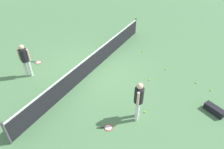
{
  "coord_description": "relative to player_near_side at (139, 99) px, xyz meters",
  "views": [
    {
      "loc": [
        -6.96,
        -5.13,
        6.09
      ],
      "look_at": [
        -0.9,
        -1.62,
        0.9
      ],
      "focal_mm": 33.11,
      "sensor_mm": 36.0,
      "label": 1
    }
  ],
  "objects": [
    {
      "name": "player_near_side",
      "position": [
        0.0,
        0.0,
        0.0
      ],
      "size": [
        0.53,
        0.42,
        1.7
      ],
      "color": "white",
      "rests_on": "ground_plane"
    },
    {
      "name": "tennis_ball_midcourt",
      "position": [
        2.45,
        0.47,
        -0.98
      ],
      "size": [
        0.07,
        0.07,
        0.07
      ],
      "primitive_type": "sphere",
      "color": "#C6E033",
      "rests_on": "ground_plane"
    },
    {
      "name": "equipment_bag",
      "position": [
        1.8,
        -2.49,
        -0.87
      ],
      "size": [
        0.59,
        0.84,
        0.28
      ],
      "color": "black",
      "rests_on": "ground_plane"
    },
    {
      "name": "ground_plane",
      "position": [
        1.8,
        3.24,
        -1.01
      ],
      "size": [
        40.0,
        40.0,
        0.0
      ],
      "primitive_type": "plane",
      "color": "#4C7A4C"
    },
    {
      "name": "tennis_ball_by_net",
      "position": [
        3.74,
        0.08,
        -0.98
      ],
      "size": [
        0.07,
        0.07,
        0.07
      ],
      "primitive_type": "sphere",
      "color": "#C6E033",
      "rests_on": "ground_plane"
    },
    {
      "name": "tennis_racket_near_player",
      "position": [
        -0.98,
        0.72,
        -1.0
      ],
      "size": [
        0.46,
        0.58,
        0.03
      ],
      "color": "red",
      "rests_on": "ground_plane"
    },
    {
      "name": "player_far_side",
      "position": [
        -0.16,
        5.69,
        0.0
      ],
      "size": [
        0.47,
        0.49,
        1.7
      ],
      "color": "white",
      "rests_on": "ground_plane"
    },
    {
      "name": "tennis_ball_baseline",
      "position": [
        4.78,
        1.79,
        -0.98
      ],
      "size": [
        0.07,
        0.07,
        0.07
      ],
      "primitive_type": "sphere",
      "color": "#C6E033",
      "rests_on": "ground_plane"
    },
    {
      "name": "tennis_ball_near_player",
      "position": [
        0.41,
        -0.17,
        -0.98
      ],
      "size": [
        0.07,
        0.07,
        0.07
      ],
      "primitive_type": "sphere",
      "color": "#C6E033",
      "rests_on": "ground_plane"
    },
    {
      "name": "tennis_ball_stray_left",
      "position": [
        3.34,
        -1.53,
        -0.98
      ],
      "size": [
        0.07,
        0.07,
        0.07
      ],
      "primitive_type": "sphere",
      "color": "#C6E033",
      "rests_on": "ground_plane"
    },
    {
      "name": "tennis_ball_stray_right",
      "position": [
        3.1,
        -2.22,
        -0.98
      ],
      "size": [
        0.07,
        0.07,
        0.07
      ],
      "primitive_type": "sphere",
      "color": "#C6E033",
      "rests_on": "ground_plane"
    },
    {
      "name": "tennis_racket_far_player",
      "position": [
        0.9,
        6.22,
        -1.0
      ],
      "size": [
        0.41,
        0.6,
        0.03
      ],
      "color": "red",
      "rests_on": "ground_plane"
    },
    {
      "name": "court_net",
      "position": [
        1.8,
        3.24,
        -0.51
      ],
      "size": [
        10.09,
        0.09,
        1.07
      ],
      "color": "#4C4C51",
      "rests_on": "ground_plane"
    }
  ]
}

